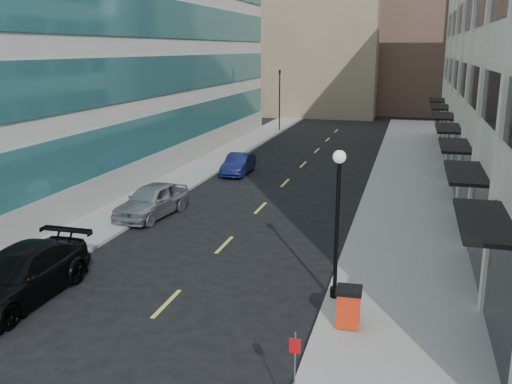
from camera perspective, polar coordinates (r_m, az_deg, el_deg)
The scene contains 13 objects.
sidewalk_right at distance 29.03m, azimuth 14.91°, elevation -2.48°, with size 5.00×80.00×0.15m, color gray.
sidewalk_left at distance 32.20m, azimuth -10.80°, elevation -0.62°, with size 3.00×80.00×0.15m, color gray.
building_left at distance 42.03m, azimuth -19.20°, elevation 15.92°, with size 16.14×46.00×20.00m.
skyline_tan_near at distance 76.96m, azimuth 7.15°, elevation 18.42°, with size 14.00×18.00×28.00m, color #8C765C.
skyline_tan_far at distance 88.56m, azimuth 1.41°, elevation 16.01°, with size 12.00×14.00×22.00m, color #8C765C.
road_centerline at distance 27.22m, azimuth -1.18°, elevation -3.26°, with size 0.15×68.20×0.01m.
traffic_signal at distance 57.41m, azimuth 2.39°, elevation 11.73°, with size 0.66×0.66×6.98m.
car_black_pickup at distance 20.57m, azimuth -22.65°, elevation -7.75°, with size 2.41×5.94×1.72m, color black.
car_silver_sedan at distance 28.74m, azimuth -10.36°, elevation -0.84°, with size 1.95×4.86×1.66m, color gray.
car_blue_sedan at distance 37.95m, azimuth -1.77°, elevation 2.80°, with size 1.44×4.12×1.36m, color #131949.
trash_bin at distance 17.30m, azimuth 9.25°, elevation -11.17°, with size 0.77×0.86×1.22m.
lamppost at distance 18.38m, azimuth 8.15°, elevation -1.89°, with size 0.42×0.42×5.05m.
sign_post at distance 12.91m, azimuth 3.89°, elevation -16.72°, with size 0.25×0.06×2.12m.
Camera 1 is at (7.42, -7.89, 8.16)m, focal length 40.00 mm.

